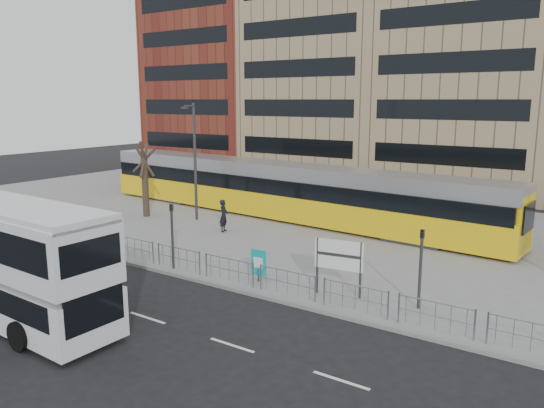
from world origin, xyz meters
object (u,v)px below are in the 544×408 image
Objects in this scene: traffic_light_west at (172,228)px; traffic_light_east at (421,259)px; tram at (279,190)px; ad_panel at (259,263)px; station_sign at (339,258)px; double_decker_bus at (1,254)px; bare_tree at (143,139)px; pedestrian at (224,216)px; lamp_post_west at (194,157)px.

traffic_light_west is 11.34m from traffic_light_east.
traffic_light_east is (11.22, 1.69, 0.00)m from traffic_light_west.
ad_panel is at bearing -56.11° from tram.
double_decker_bus is at bearing -147.12° from station_sign.
bare_tree is at bearing 119.84° from traffic_light_west.
tram is at bearing 76.43° from traffic_light_west.
tram is 13.18m from ad_panel.
tram is 14.97m from station_sign.
station_sign is at bearing -14.97° from traffic_light_west.
station_sign reaches higher than ad_panel.
pedestrian is (-0.48, -5.30, -0.86)m from tram.
bare_tree reaches higher than tram.
lamp_post_west is at bearing 151.61° from traffic_light_east.
ad_panel is 0.46× the size of traffic_light_west.
traffic_light_west is at bearing -75.98° from tram.
double_decker_bus is 0.35× the size of tram.
double_decker_bus is 19.46m from tram.
bare_tree is at bearing -142.49° from tram.
traffic_light_west is 12.49m from bare_tree.
station_sign is at bearing -19.01° from bare_tree.
tram reaches higher than pedestrian.
bare_tree is at bearing 157.73° from traffic_light_east.
traffic_light_east is at bearing -14.61° from traffic_light_west.
pedestrian is 0.26× the size of lamp_post_west.
bare_tree is (-7.09, 0.36, 4.26)m from pedestrian.
tram is at bearing 117.59° from ad_panel.
bare_tree is (-17.69, 6.10, 3.62)m from station_sign.
bare_tree is (-7.57, -4.93, 3.40)m from tram.
traffic_light_west is at bearing -53.84° from lamp_post_west.
double_decker_bus is 15.60m from traffic_light_east.
double_decker_bus is 14.24m from pedestrian.
bare_tree reaches higher than traffic_light_east.
tram is at bearing 134.35° from traffic_light_east.
station_sign is 3.76m from ad_panel.
pedestrian reaches higher than ad_panel.
pedestrian is 14.75m from traffic_light_east.
lamp_post_west reaches higher than traffic_light_west.
pedestrian is at bearing 95.60° from double_decker_bus.
station_sign is at bearing 4.50° from ad_panel.
traffic_light_east reaches higher than ad_panel.
traffic_light_east is at bearing 36.63° from double_decker_bus.
tram is 4.10× the size of lamp_post_west.
station_sign is 1.62× the size of ad_panel.
bare_tree is (-9.63, 7.26, 3.26)m from traffic_light_west.
traffic_light_west is 0.43× the size of bare_tree.
station_sign is (10.12, -11.03, -0.23)m from tram.
station_sign is at bearing -26.95° from lamp_post_west.
traffic_light_west is (-8.06, -1.16, 0.36)m from station_sign.
traffic_light_east is at bearing -21.08° from lamp_post_west.
ad_panel is 16.08m from bare_tree.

